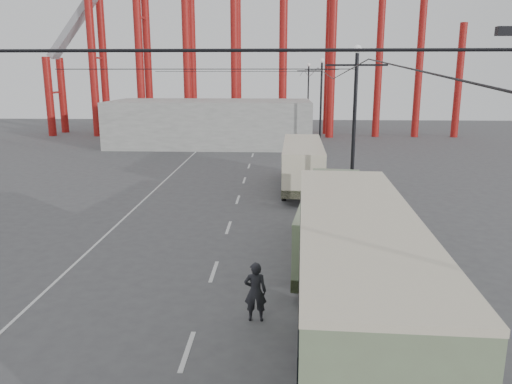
{
  "coord_description": "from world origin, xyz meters",
  "views": [
    {
      "loc": [
        1.6,
        -8.92,
        7.83
      ],
      "look_at": [
        0.65,
        11.5,
        3.0
      ],
      "focal_mm": 35.0,
      "sensor_mm": 36.0,
      "label": 1
    }
  ],
  "objects_px": {
    "single_decker_cream": "(303,163)",
    "pedestrian": "(255,292)",
    "double_decker_bus": "(354,313)",
    "single_decker_green": "(332,220)"
  },
  "relations": [
    {
      "from": "single_decker_cream",
      "to": "pedestrian",
      "type": "distance_m",
      "value": 19.37
    },
    {
      "from": "double_decker_bus",
      "to": "pedestrian",
      "type": "relative_size",
      "value": 4.73
    },
    {
      "from": "double_decker_bus",
      "to": "pedestrian",
      "type": "xyz_separation_m",
      "value": [
        -2.36,
        4.94,
        -1.82
      ]
    },
    {
      "from": "single_decker_cream",
      "to": "pedestrian",
      "type": "relative_size",
      "value": 5.25
    },
    {
      "from": "double_decker_bus",
      "to": "single_decker_cream",
      "type": "xyz_separation_m",
      "value": [
        -0.0,
        24.15,
        -0.99
      ]
    },
    {
      "from": "single_decker_cream",
      "to": "pedestrian",
      "type": "xyz_separation_m",
      "value": [
        -2.36,
        -19.2,
        -0.83
      ]
    },
    {
      "from": "single_decker_cream",
      "to": "pedestrian",
      "type": "height_order",
      "value": "single_decker_cream"
    },
    {
      "from": "single_decker_green",
      "to": "pedestrian",
      "type": "relative_size",
      "value": 5.34
    },
    {
      "from": "single_decker_green",
      "to": "double_decker_bus",
      "type": "bearing_deg",
      "value": -85.91
    },
    {
      "from": "single_decker_green",
      "to": "single_decker_cream",
      "type": "relative_size",
      "value": 1.02
    }
  ]
}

